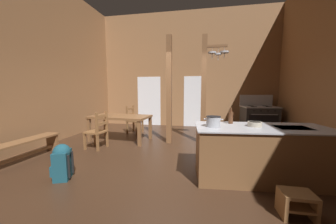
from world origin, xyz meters
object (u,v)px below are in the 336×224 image
stockpot_on_counter (213,121)px  mixing_bowl_on_counter (255,124)px  dining_table (120,119)px  ladderback_chair_by_post (134,120)px  stove_range (259,119)px  bench_along_left_wall (23,147)px  ladderback_chair_near_window (98,131)px  backpack (62,161)px  bottle_tall_on_counter (231,117)px  step_stool (297,202)px  kitchen_island (261,153)px

stockpot_on_counter → mixing_bowl_on_counter: size_ratio=1.37×
dining_table → ladderback_chair_by_post: (0.02, 1.01, -0.20)m
stove_range → bench_along_left_wall: size_ratio=0.85×
ladderback_chair_by_post → dining_table: bearing=-91.0°
bench_along_left_wall → ladderback_chair_near_window: bearing=44.8°
dining_table → backpack: dining_table is taller
backpack → dining_table: bearing=92.3°
bench_along_left_wall → bottle_tall_on_counter: size_ratio=5.43×
step_stool → ladderback_chair_near_window: 4.19m
kitchen_island → step_stool: size_ratio=6.18×
dining_table → stockpot_on_counter: (2.56, -1.94, 0.32)m
dining_table → mixing_bowl_on_counter: bearing=-28.7°
step_stool → bench_along_left_wall: (-4.78, 0.85, 0.13)m
bench_along_left_wall → bottle_tall_on_counter: (4.18, 0.33, 0.69)m
dining_table → bench_along_left_wall: bearing=-124.2°
stove_range → step_stool: 4.64m
step_stool → dining_table: size_ratio=0.20×
ladderback_chair_near_window → backpack: ladderback_chair_near_window is taller
ladderback_chair_near_window → ladderback_chair_by_post: same height
stove_range → ladderback_chair_near_window: bearing=-149.9°
step_stool → bench_along_left_wall: bench_along_left_wall is taller
stove_range → stockpot_on_counter: (-1.76, -3.73, 0.49)m
kitchen_island → stockpot_on_counter: (-0.79, -0.14, 0.53)m
stove_range → ladderback_chair_near_window: 5.26m
ladderback_chair_near_window → bottle_tall_on_counter: bottle_tall_on_counter is taller
stove_range → bottle_tall_on_counter: size_ratio=4.60×
bench_along_left_wall → mixing_bowl_on_counter: (4.53, 0.13, 0.61)m
stove_range → bench_along_left_wall: stove_range is taller
step_stool → bottle_tall_on_counter: (-0.60, 1.18, 0.82)m
backpack → bottle_tall_on_counter: size_ratio=2.08×
backpack → kitchen_island: bearing=11.2°
bottle_tall_on_counter → stove_range: bearing=66.9°
kitchen_island → mixing_bowl_on_counter: mixing_bowl_on_counter is taller
step_stool → backpack: backpack is taller
kitchen_island → ladderback_chair_near_window: (-3.58, 0.95, 0.01)m
ladderback_chair_near_window → backpack: size_ratio=1.59×
ladderback_chair_near_window → stove_range: bearing=30.1°
step_stool → mixing_bowl_on_counter: mixing_bowl_on_counter is taller
stove_range → step_stool: (-0.83, -4.55, -0.30)m
kitchen_island → bench_along_left_wall: bearing=-178.7°
kitchen_island → stove_range: (0.97, 3.59, 0.04)m
ladderback_chair_near_window → stockpot_on_counter: size_ratio=3.09×
step_stool → ladderback_chair_by_post: (-3.47, 3.76, 0.27)m
ladderback_chair_near_window → mixing_bowl_on_counter: (3.47, -0.93, 0.47)m
step_stool → ladderback_chair_near_window: bearing=152.8°
ladderback_chair_near_window → mixing_bowl_on_counter: mixing_bowl_on_counter is taller
bench_along_left_wall → backpack: size_ratio=2.61×
dining_table → ladderback_chair_by_post: bearing=89.0°
step_stool → stockpot_on_counter: bearing=138.7°
ladderback_chair_near_window → backpack: 1.64m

